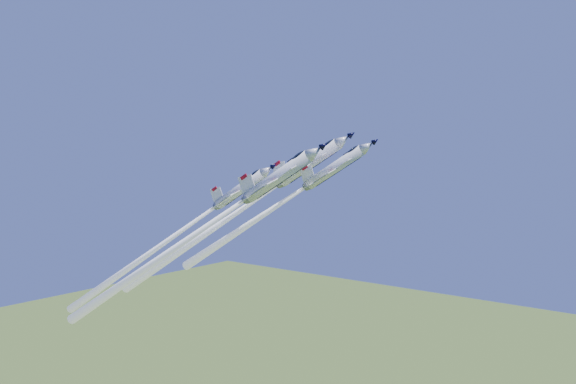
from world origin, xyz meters
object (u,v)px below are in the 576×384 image
Objects in this scene: jet_left at (231,217)px; jet_right at (186,241)px; jet_lead at (277,206)px; jet_slot at (165,242)px.

jet_left reaches higher than jet_right.
jet_left is (-12.28, 2.12, -2.81)m from jet_lead.
jet_right is 9.93m from jet_slot.
jet_right reaches higher than jet_slot.
jet_lead is at bearing 114.66° from jet_right.
jet_left is 12.47m from jet_slot.
jet_slot is (-21.11, -5.44, -7.33)m from jet_lead.
jet_left is at bearing -111.90° from jet_lead.
jet_lead is 15.97m from jet_right.
jet_lead reaches higher than jet_slot.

